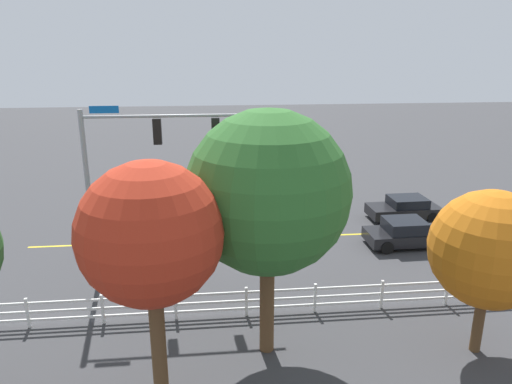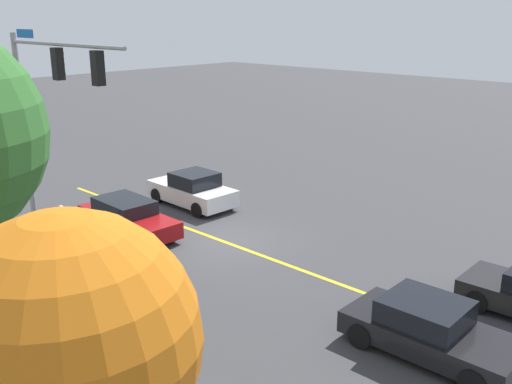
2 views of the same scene
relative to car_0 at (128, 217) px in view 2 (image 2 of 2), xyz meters
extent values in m
plane|color=#38383A|center=(-3.16, -1.89, -0.66)|extent=(120.00, 120.00, 0.00)
cube|color=gold|center=(-7.16, -1.89, -0.65)|extent=(28.00, 0.16, 0.01)
cylinder|color=gray|center=(2.48, 2.42, 3.03)|extent=(0.20, 0.20, 7.37)
cylinder|color=gray|center=(-0.78, 2.42, 6.41)|extent=(6.52, 0.12, 0.12)
cube|color=#0C59B2|center=(1.58, 2.44, 6.69)|extent=(1.10, 0.03, 0.28)
cube|color=black|center=(-0.36, 2.42, 5.81)|extent=(0.32, 0.28, 1.00)
sphere|color=red|center=(-0.36, 2.27, 6.13)|extent=(0.17, 0.17, 0.17)
sphere|color=orange|center=(-0.36, 2.27, 5.81)|extent=(0.17, 0.17, 0.17)
sphere|color=#148C19|center=(-0.36, 2.27, 5.49)|extent=(0.17, 0.17, 0.17)
cube|color=black|center=(-2.63, 2.42, 5.81)|extent=(0.32, 0.28, 1.00)
sphere|color=red|center=(-2.63, 2.27, 6.13)|extent=(0.17, 0.17, 0.17)
sphere|color=orange|center=(-2.63, 2.27, 5.81)|extent=(0.17, 0.17, 0.17)
sphere|color=#148C19|center=(-2.63, 2.27, 5.49)|extent=(0.17, 0.17, 0.17)
cube|color=maroon|center=(-0.06, 0.00, -0.13)|extent=(4.54, 1.86, 0.61)
cube|color=black|center=(0.17, -0.01, 0.42)|extent=(2.32, 1.62, 0.50)
cylinder|color=black|center=(-1.61, -0.74, -0.34)|extent=(0.65, 0.24, 0.64)
cylinder|color=black|center=(-1.55, 0.85, -0.34)|extent=(0.65, 0.24, 0.64)
cylinder|color=black|center=(1.44, -0.84, -0.34)|extent=(0.65, 0.24, 0.64)
cylinder|color=black|center=(1.49, 0.74, -0.34)|extent=(0.65, 0.24, 0.64)
cube|color=silver|center=(0.84, -3.91, -0.09)|extent=(4.19, 1.94, 0.69)
cube|color=black|center=(0.63, -3.91, 0.55)|extent=(1.75, 1.68, 0.60)
cylinder|color=black|center=(2.27, -3.11, -0.34)|extent=(0.65, 0.24, 0.64)
cylinder|color=black|center=(2.22, -4.80, -0.34)|extent=(0.65, 0.24, 0.64)
cylinder|color=black|center=(-0.53, -3.02, -0.34)|extent=(0.65, 0.24, 0.64)
cylinder|color=black|center=(-0.59, -4.71, -0.34)|extent=(0.65, 0.24, 0.64)
cylinder|color=black|center=(-12.16, -3.04, -0.34)|extent=(0.65, 0.24, 0.64)
cylinder|color=black|center=(-12.11, -4.74, -0.34)|extent=(0.65, 0.24, 0.64)
cube|color=black|center=(-12.21, -0.21, -0.15)|extent=(4.21, 1.93, 0.57)
cube|color=black|center=(-12.00, -0.21, 0.42)|extent=(1.95, 1.71, 0.59)
cylinder|color=black|center=(-13.62, -1.10, -0.34)|extent=(0.64, 0.23, 0.64)
cylinder|color=black|center=(-13.64, 0.65, -0.34)|extent=(0.64, 0.23, 0.64)
cylinder|color=black|center=(-10.77, -1.06, -0.34)|extent=(0.64, 0.23, 0.64)
cylinder|color=black|center=(-10.80, 0.69, -0.34)|extent=(0.64, 0.23, 0.64)
cylinder|color=#3F3F42|center=(0.27, 2.61, -0.23)|extent=(0.16, 0.16, 0.85)
cylinder|color=#3F3F42|center=(0.17, 2.44, -0.23)|extent=(0.16, 0.16, 0.85)
cube|color=#1E5999|center=(0.22, 2.53, 0.50)|extent=(0.42, 0.48, 0.62)
sphere|color=tan|center=(0.22, 2.53, 0.92)|extent=(0.22, 0.22, 0.22)
cube|color=white|center=(-8.76, 5.48, -0.08)|extent=(0.10, 0.10, 1.15)
cube|color=white|center=(-6.16, 5.48, -0.08)|extent=(0.10, 0.10, 1.15)
cube|color=white|center=(-3.56, 5.48, -0.08)|extent=(0.10, 0.10, 1.15)
cube|color=white|center=(-6.16, 5.48, 0.29)|extent=(26.00, 0.06, 0.09)
cube|color=white|center=(-6.16, 5.48, -0.06)|extent=(26.00, 0.06, 0.09)
cube|color=white|center=(-6.16, 5.48, -0.38)|extent=(26.00, 0.06, 0.09)
sphere|color=#C66614|center=(-10.91, 8.38, 2.98)|extent=(3.72, 3.72, 3.72)
camera|label=1|loc=(-2.33, 20.97, 8.94)|focal=33.08mm
camera|label=2|loc=(-17.60, 11.77, 7.28)|focal=40.83mm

